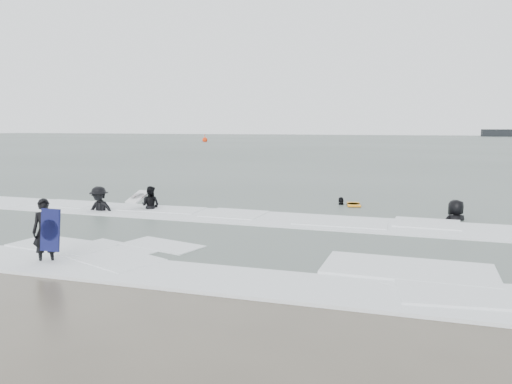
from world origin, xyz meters
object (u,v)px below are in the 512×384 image
(surfer_right_near, at_px, (341,206))
(surfer_right_far, at_px, (455,222))
(surfer_centre, at_px, (47,264))
(surfer_wading, at_px, (151,211))
(buoy, at_px, (205,140))
(surfer_breaker, at_px, (100,213))

(surfer_right_near, distance_m, surfer_right_far, 4.61)
(surfer_centre, height_order, surfer_wading, surfer_centre)
(surfer_centre, distance_m, surfer_right_far, 12.57)
(surfer_centre, bearing_deg, surfer_wading, 73.12)
(surfer_right_near, xyz_separation_m, buoy, (-37.29, 69.74, 0.42))
(surfer_wading, bearing_deg, surfer_right_near, -151.92)
(surfer_right_near, bearing_deg, surfer_right_far, 133.87)
(surfer_centre, distance_m, surfer_right_near, 11.75)
(surfer_wading, xyz_separation_m, surfer_right_near, (6.61, 3.44, 0.00))
(buoy, bearing_deg, surfer_right_far, -60.04)
(surfer_breaker, relative_size, buoy, 1.11)
(surfer_centre, xyz_separation_m, surfer_breaker, (-2.97, 6.13, 0.00))
(surfer_wading, height_order, surfer_right_far, surfer_right_far)
(surfer_centre, relative_size, surfer_breaker, 0.85)
(surfer_right_far, bearing_deg, surfer_centre, 9.57)
(surfer_centre, bearing_deg, surfer_breaker, 87.65)
(surfer_centre, bearing_deg, buoy, 83.60)
(surfer_breaker, bearing_deg, surfer_right_near, 27.87)
(surfer_wading, distance_m, surfer_right_near, 7.45)
(surfer_wading, xyz_separation_m, surfer_breaker, (-1.55, -0.98, 0.00))
(surfer_breaker, distance_m, surfer_right_near, 9.27)
(surfer_centre, distance_m, surfer_breaker, 6.81)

